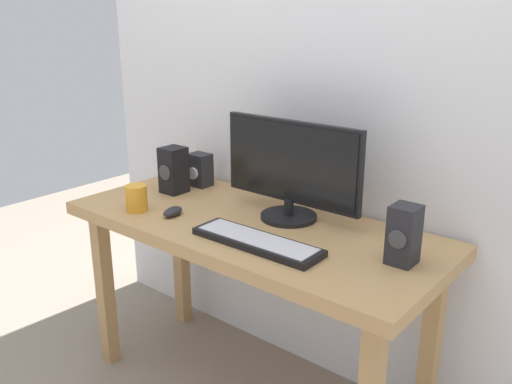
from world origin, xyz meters
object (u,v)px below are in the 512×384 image
at_px(speaker_right, 404,235).
at_px(coffee_mug, 136,198).
at_px(monitor, 291,169).
at_px(mouse, 173,212).
at_px(keyboard_primary, 257,241).
at_px(audio_controller, 200,170).
at_px(speaker_left, 174,170).
at_px(desk, 250,245).

relative_size(speaker_right, coffee_mug, 1.83).
bearing_deg(monitor, coffee_mug, -148.54).
relative_size(monitor, mouse, 6.17).
relative_size(monitor, keyboard_primary, 1.23).
relative_size(keyboard_primary, audio_controller, 3.22).
bearing_deg(audio_controller, mouse, -60.41).
xyz_separation_m(monitor, speaker_left, (-0.56, -0.06, -0.09)).
xyz_separation_m(keyboard_primary, mouse, (-0.42, 0.01, 0.00)).
distance_m(keyboard_primary, audio_controller, 0.70).
xyz_separation_m(desk, keyboard_primary, (0.15, -0.15, 0.10)).
bearing_deg(mouse, keyboard_primary, -11.74).
height_order(mouse, speaker_left, speaker_left).
bearing_deg(speaker_right, mouse, -169.03).
height_order(keyboard_primary, speaker_right, speaker_right).
bearing_deg(coffee_mug, speaker_left, 103.12).
relative_size(speaker_right, speaker_left, 0.95).
height_order(speaker_left, coffee_mug, speaker_left).
relative_size(desk, mouse, 15.42).
height_order(mouse, coffee_mug, coffee_mug).
bearing_deg(keyboard_primary, speaker_right, 22.30).
height_order(monitor, mouse, monitor).
bearing_deg(coffee_mug, audio_controller, 95.96).
xyz_separation_m(desk, mouse, (-0.27, -0.14, 0.11)).
bearing_deg(monitor, speaker_left, -173.68).
xyz_separation_m(speaker_right, speaker_left, (-1.06, 0.04, 0.01)).
xyz_separation_m(keyboard_primary, speaker_left, (-0.63, 0.21, 0.09)).
distance_m(speaker_right, audio_controller, 1.05).
relative_size(desk, speaker_right, 7.75).
bearing_deg(audio_controller, speaker_right, -9.44).
bearing_deg(audio_controller, monitor, -7.81).
relative_size(desk, coffee_mug, 14.21).
distance_m(desk, speaker_left, 0.52).
xyz_separation_m(desk, speaker_right, (0.58, 0.03, 0.18)).
bearing_deg(speaker_left, coffee_mug, -76.88).
xyz_separation_m(mouse, speaker_left, (-0.21, 0.20, 0.08)).
bearing_deg(speaker_left, monitor, 6.32).
relative_size(mouse, coffee_mug, 0.92).
height_order(keyboard_primary, audio_controller, audio_controller).
relative_size(desk, monitor, 2.50).
bearing_deg(speaker_left, audio_controller, 82.75).
bearing_deg(desk, mouse, -152.68).
height_order(desk, speaker_right, speaker_right).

